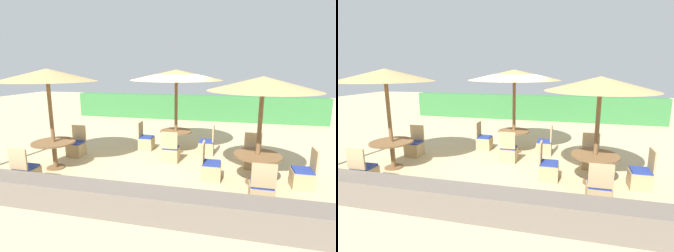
% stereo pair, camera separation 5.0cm
% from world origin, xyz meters
% --- Properties ---
extents(ground_plane, '(40.00, 40.00, 0.00)m').
position_xyz_m(ground_plane, '(0.00, 0.00, 0.00)').
color(ground_plane, '#C6B284').
extents(hedge_row, '(13.00, 0.70, 1.30)m').
position_xyz_m(hedge_row, '(0.00, 6.54, 0.65)').
color(hedge_row, '#387A3D').
rests_on(hedge_row, ground_plane).
extents(stone_border, '(10.00, 0.56, 0.53)m').
position_xyz_m(stone_border, '(0.00, -3.10, 0.26)').
color(stone_border, '#6B6056').
rests_on(stone_border, ground_plane).
extents(parasol_center, '(2.87, 2.87, 2.64)m').
position_xyz_m(parasol_center, '(0.20, 0.85, 2.47)').
color(parasol_center, brown).
rests_on(parasol_center, ground_plane).
extents(round_table_center, '(1.02, 1.02, 0.70)m').
position_xyz_m(round_table_center, '(0.20, 0.85, 0.55)').
color(round_table_center, brown).
rests_on(round_table_center, ground_plane).
extents(patio_chair_center_west, '(0.46, 0.46, 0.93)m').
position_xyz_m(patio_chair_center_west, '(-0.82, 0.87, 0.26)').
color(patio_chair_center_west, tan).
rests_on(patio_chair_center_west, ground_plane).
extents(patio_chair_center_south, '(0.46, 0.46, 0.93)m').
position_xyz_m(patio_chair_center_south, '(0.25, -0.11, 0.26)').
color(patio_chair_center_south, tan).
rests_on(patio_chair_center_south, ground_plane).
extents(patio_chair_center_east, '(0.46, 0.46, 0.93)m').
position_xyz_m(patio_chair_center_east, '(1.21, 0.80, 0.26)').
color(patio_chair_center_east, tan).
rests_on(patio_chair_center_east, ground_plane).
extents(parasol_front_left, '(2.49, 2.49, 2.67)m').
position_xyz_m(parasol_front_left, '(-2.70, -1.34, 2.49)').
color(parasol_front_left, brown).
rests_on(parasol_front_left, ground_plane).
extents(round_table_front_left, '(1.12, 1.12, 0.75)m').
position_xyz_m(round_table_front_left, '(-2.70, -1.34, 0.60)').
color(round_table_front_left, brown).
rests_on(round_table_front_left, ground_plane).
extents(patio_chair_front_left_south, '(0.46, 0.46, 0.93)m').
position_xyz_m(patio_chair_front_left_south, '(-2.68, -2.42, 0.26)').
color(patio_chair_front_left_south, tan).
rests_on(patio_chair_front_left_south, ground_plane).
extents(patio_chair_front_left_north, '(0.46, 0.46, 0.93)m').
position_xyz_m(patio_chair_front_left_north, '(-2.73, -0.26, 0.26)').
color(patio_chair_front_left_north, tan).
rests_on(patio_chair_front_left_north, ground_plane).
extents(parasol_front_right, '(2.45, 2.45, 2.50)m').
position_xyz_m(parasol_front_right, '(2.54, -1.10, 2.33)').
color(parasol_front_right, brown).
rests_on(parasol_front_right, ground_plane).
extents(round_table_front_right, '(1.10, 1.10, 0.71)m').
position_xyz_m(round_table_front_right, '(2.54, -1.10, 0.57)').
color(round_table_front_right, brown).
rests_on(round_table_front_right, ground_plane).
extents(patio_chair_front_right_west, '(0.46, 0.46, 0.93)m').
position_xyz_m(patio_chair_front_right_west, '(1.48, -1.13, 0.26)').
color(patio_chair_front_right_west, tan).
rests_on(patio_chair_front_right_west, ground_plane).
extents(patio_chair_front_right_east, '(0.46, 0.46, 0.93)m').
position_xyz_m(patio_chair_front_right_east, '(3.55, -1.12, 0.26)').
color(patio_chair_front_right_east, tan).
rests_on(patio_chair_front_right_east, ground_plane).
extents(patio_chair_front_right_south, '(0.46, 0.46, 0.93)m').
position_xyz_m(patio_chair_front_right_south, '(2.55, -2.13, 0.26)').
color(patio_chair_front_right_south, tan).
rests_on(patio_chair_front_right_south, ground_plane).
extents(patio_chair_front_right_north, '(0.46, 0.46, 0.93)m').
position_xyz_m(patio_chair_front_right_north, '(2.54, -0.04, 0.26)').
color(patio_chair_front_right_north, tan).
rests_on(patio_chair_front_right_north, ground_plane).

